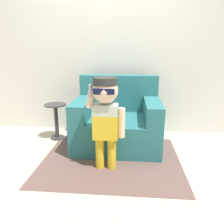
{
  "coord_description": "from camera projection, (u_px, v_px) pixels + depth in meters",
  "views": [
    {
      "loc": [
        0.36,
        -2.72,
        1.28
      ],
      "look_at": [
        0.14,
        -0.22,
        0.57
      ],
      "focal_mm": 35.0,
      "sensor_mm": 36.0,
      "label": 1
    }
  ],
  "objects": [
    {
      "name": "ground_plane",
      "position": [
        103.0,
        147.0,
        2.99
      ],
      "size": [
        10.0,
        10.0,
        0.0
      ],
      "primitive_type": "plane",
      "color": "#BCB29E"
    },
    {
      "name": "side_table",
      "position": [
        56.0,
        118.0,
        3.22
      ],
      "size": [
        0.31,
        0.31,
        0.53
      ],
      "color": "#333333",
      "rests_on": "ground_plane"
    },
    {
      "name": "armchair",
      "position": [
        117.0,
        122.0,
        3.02
      ],
      "size": [
        1.13,
        0.91,
        0.94
      ],
      "color": "#286B70",
      "rests_on": "ground_plane"
    },
    {
      "name": "person_child",
      "position": [
        106.0,
        110.0,
        2.29
      ],
      "size": [
        0.42,
        0.31,
        1.02
      ],
      "color": "gold",
      "rests_on": "ground_plane"
    },
    {
      "name": "rug",
      "position": [
        111.0,
        159.0,
        2.65
      ],
      "size": [
        1.64,
        1.37,
        0.01
      ],
      "color": "brown",
      "rests_on": "ground_plane"
    },
    {
      "name": "wall_back",
      "position": [
        108.0,
        49.0,
        3.33
      ],
      "size": [
        10.0,
        0.05,
        2.6
      ],
      "color": "silver",
      "rests_on": "ground_plane"
    }
  ]
}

